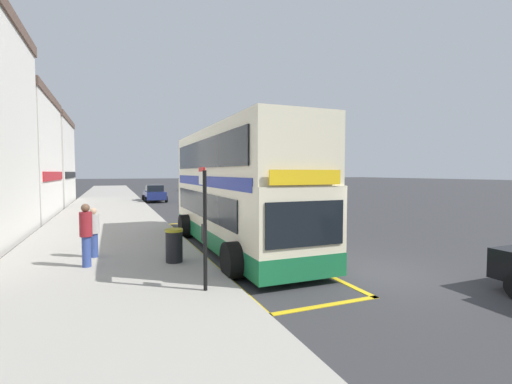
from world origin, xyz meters
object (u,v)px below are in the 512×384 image
object	(u,v)px
pedestrian_further_back	(94,231)
litter_bin	(174,245)
parked_car_white_far	(191,186)
bus_stop_sign	(204,219)
parked_car_navy_ahead	(154,193)
pedestrian_waiting_near_sign	(86,232)
double_decker_bus	(235,193)

from	to	relation	value
pedestrian_further_back	litter_bin	xyz separation A→B (m)	(2.26, -1.58, -0.34)
parked_car_white_far	pedestrian_further_back	distance (m)	43.38
bus_stop_sign	parked_car_navy_ahead	xyz separation A→B (m)	(1.87, 27.28, -0.98)
bus_stop_sign	pedestrian_further_back	bearing A→B (deg)	119.79
parked_car_white_far	litter_bin	bearing A→B (deg)	-99.97
bus_stop_sign	parked_car_white_far	xyz separation A→B (m)	(9.38, 46.09, -0.98)
parked_car_white_far	litter_bin	distance (m)	44.36
parked_car_navy_ahead	pedestrian_further_back	distance (m)	23.33
pedestrian_waiting_near_sign	litter_bin	distance (m)	2.48
parked_car_navy_ahead	pedestrian_waiting_near_sign	world-z (taller)	pedestrian_waiting_near_sign
double_decker_bus	parked_car_white_far	bearing A→B (deg)	80.37
bus_stop_sign	pedestrian_waiting_near_sign	world-z (taller)	bus_stop_sign
parked_car_navy_ahead	double_decker_bus	bearing A→B (deg)	92.89
bus_stop_sign	parked_car_white_far	size ratio (longest dim) A/B	0.67
parked_car_white_far	pedestrian_waiting_near_sign	bearing A→B (deg)	-103.10
bus_stop_sign	litter_bin	bearing A→B (deg)	94.91
double_decker_bus	litter_bin	world-z (taller)	double_decker_bus
double_decker_bus	pedestrian_waiting_near_sign	size ratio (longest dim) A/B	5.74
bus_stop_sign	pedestrian_waiting_near_sign	xyz separation A→B (m)	(-2.64, 3.18, -0.65)
parked_car_navy_ahead	litter_bin	size ratio (longest dim) A/B	4.19
double_decker_bus	parked_car_navy_ahead	xyz separation A→B (m)	(-0.47, 22.65, -1.26)
pedestrian_waiting_near_sign	litter_bin	size ratio (longest dim) A/B	1.80
pedestrian_waiting_near_sign	bus_stop_sign	bearing A→B (deg)	-50.25
pedestrian_waiting_near_sign	pedestrian_further_back	world-z (taller)	pedestrian_waiting_near_sign
double_decker_bus	bus_stop_sign	size ratio (longest dim) A/B	3.68
double_decker_bus	pedestrian_waiting_near_sign	distance (m)	5.27
pedestrian_waiting_near_sign	pedestrian_further_back	bearing A→B (deg)	83.03
parked_car_white_far	double_decker_bus	bearing A→B (deg)	-97.08
parked_car_white_far	parked_car_navy_ahead	bearing A→B (deg)	-109.20
litter_bin	pedestrian_further_back	bearing A→B (deg)	145.03
pedestrian_waiting_near_sign	pedestrian_further_back	distance (m)	1.20
double_decker_bus	pedestrian_further_back	bearing A→B (deg)	-176.88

